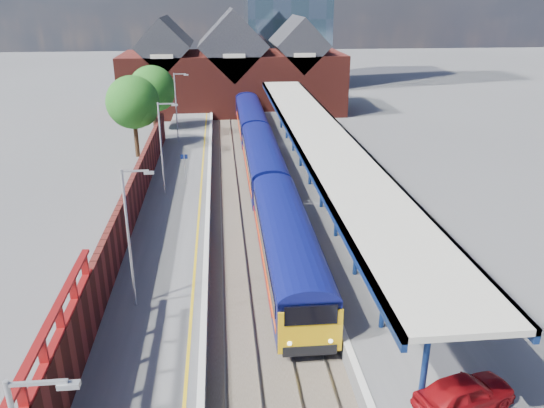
{
  "coord_description": "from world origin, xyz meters",
  "views": [
    {
      "loc": [
        -2.04,
        -17.04,
        15.16
      ],
      "look_at": [
        1.12,
        14.82,
        2.6
      ],
      "focal_mm": 35.0,
      "sensor_mm": 36.0,
      "label": 1
    }
  ],
  "objects_px": {
    "parked_car_dark": "(372,206)",
    "platform_sign": "(185,164)",
    "lamp_post_c": "(163,143)",
    "parked_car_blue": "(343,164)",
    "parked_car_red": "(465,393)",
    "lamp_post_b": "(131,231)",
    "train": "(256,136)",
    "lamp_post_d": "(177,103)",
    "parked_car_silver": "(387,234)"
  },
  "relations": [
    {
      "from": "parked_car_red",
      "to": "lamp_post_b",
      "type": "bearing_deg",
      "value": 40.51
    },
    {
      "from": "lamp_post_b",
      "to": "parked_car_silver",
      "type": "relative_size",
      "value": 1.5
    },
    {
      "from": "train",
      "to": "parked_car_dark",
      "type": "height_order",
      "value": "train"
    },
    {
      "from": "lamp_post_c",
      "to": "parked_car_silver",
      "type": "relative_size",
      "value": 1.5
    },
    {
      "from": "parked_car_dark",
      "to": "platform_sign",
      "type": "bearing_deg",
      "value": 77.47
    },
    {
      "from": "train",
      "to": "lamp_post_b",
      "type": "height_order",
      "value": "lamp_post_b"
    },
    {
      "from": "lamp_post_b",
      "to": "lamp_post_c",
      "type": "bearing_deg",
      "value": 90.0
    },
    {
      "from": "parked_car_silver",
      "to": "parked_car_dark",
      "type": "height_order",
      "value": "parked_car_silver"
    },
    {
      "from": "lamp_post_b",
      "to": "parked_car_silver",
      "type": "bearing_deg",
      "value": 20.33
    },
    {
      "from": "lamp_post_d",
      "to": "lamp_post_c",
      "type": "bearing_deg",
      "value": -90.0
    },
    {
      "from": "parked_car_red",
      "to": "parked_car_silver",
      "type": "relative_size",
      "value": 0.83
    },
    {
      "from": "parked_car_red",
      "to": "parked_car_dark",
      "type": "bearing_deg",
      "value": -21.85
    },
    {
      "from": "parked_car_blue",
      "to": "parked_car_silver",
      "type": "bearing_deg",
      "value": 177.9
    },
    {
      "from": "platform_sign",
      "to": "parked_car_dark",
      "type": "distance_m",
      "value": 15.38
    },
    {
      "from": "parked_car_red",
      "to": "parked_car_silver",
      "type": "xyz_separation_m",
      "value": [
        1.23,
        13.53,
        0.11
      ]
    },
    {
      "from": "parked_car_silver",
      "to": "parked_car_blue",
      "type": "xyz_separation_m",
      "value": [
        0.76,
        15.12,
        -0.24
      ]
    },
    {
      "from": "lamp_post_c",
      "to": "parked_car_blue",
      "type": "xyz_separation_m",
      "value": [
        14.86,
        4.34,
        -3.46
      ]
    },
    {
      "from": "train",
      "to": "parked_car_blue",
      "type": "bearing_deg",
      "value": -50.11
    },
    {
      "from": "lamp_post_b",
      "to": "parked_car_silver",
      "type": "distance_m",
      "value": 15.38
    },
    {
      "from": "lamp_post_c",
      "to": "parked_car_dark",
      "type": "relative_size",
      "value": 1.62
    },
    {
      "from": "lamp_post_c",
      "to": "parked_car_dark",
      "type": "height_order",
      "value": "lamp_post_c"
    },
    {
      "from": "lamp_post_c",
      "to": "parked_car_red",
      "type": "distance_m",
      "value": 27.71
    },
    {
      "from": "train",
      "to": "parked_car_dark",
      "type": "xyz_separation_m",
      "value": [
        6.7,
        -18.56,
        -0.49
      ]
    },
    {
      "from": "parked_car_silver",
      "to": "parked_car_blue",
      "type": "distance_m",
      "value": 15.14
    },
    {
      "from": "platform_sign",
      "to": "parked_car_blue",
      "type": "bearing_deg",
      "value": 9.85
    },
    {
      "from": "train",
      "to": "platform_sign",
      "type": "height_order",
      "value": "platform_sign"
    },
    {
      "from": "train",
      "to": "parked_car_silver",
      "type": "xyz_separation_m",
      "value": [
        6.25,
        -23.5,
        -0.35
      ]
    },
    {
      "from": "lamp_post_b",
      "to": "parked_car_blue",
      "type": "xyz_separation_m",
      "value": [
        14.86,
        20.34,
        -3.46
      ]
    },
    {
      "from": "train",
      "to": "parked_car_blue",
      "type": "distance_m",
      "value": 10.94
    },
    {
      "from": "platform_sign",
      "to": "parked_car_dark",
      "type": "height_order",
      "value": "platform_sign"
    },
    {
      "from": "parked_car_blue",
      "to": "parked_car_dark",
      "type": "bearing_deg",
      "value": 179.06
    },
    {
      "from": "platform_sign",
      "to": "train",
      "type": "bearing_deg",
      "value": 58.81
    },
    {
      "from": "platform_sign",
      "to": "parked_car_silver",
      "type": "xyz_separation_m",
      "value": [
        12.74,
        -12.78,
        -0.92
      ]
    },
    {
      "from": "lamp_post_b",
      "to": "lamp_post_d",
      "type": "xyz_separation_m",
      "value": [
        0.0,
        32.0,
        0.0
      ]
    },
    {
      "from": "lamp_post_b",
      "to": "parked_car_red",
      "type": "bearing_deg",
      "value": -32.84
    },
    {
      "from": "lamp_post_b",
      "to": "parked_car_red",
      "type": "height_order",
      "value": "lamp_post_b"
    },
    {
      "from": "parked_car_dark",
      "to": "train",
      "type": "bearing_deg",
      "value": 38.03
    },
    {
      "from": "lamp_post_b",
      "to": "parked_car_dark",
      "type": "relative_size",
      "value": 1.62
    },
    {
      "from": "lamp_post_b",
      "to": "parked_car_silver",
      "type": "height_order",
      "value": "lamp_post_b"
    },
    {
      "from": "lamp_post_d",
      "to": "parked_car_dark",
      "type": "height_order",
      "value": "lamp_post_d"
    },
    {
      "from": "platform_sign",
      "to": "lamp_post_b",
      "type": "bearing_deg",
      "value": -94.33
    },
    {
      "from": "train",
      "to": "parked_car_silver",
      "type": "distance_m",
      "value": 24.32
    },
    {
      "from": "lamp_post_d",
      "to": "parked_car_red",
      "type": "distance_m",
      "value": 42.45
    },
    {
      "from": "parked_car_red",
      "to": "parked_car_blue",
      "type": "distance_m",
      "value": 28.72
    },
    {
      "from": "lamp_post_c",
      "to": "parked_car_silver",
      "type": "height_order",
      "value": "lamp_post_c"
    },
    {
      "from": "parked_car_red",
      "to": "platform_sign",
      "type": "bearing_deg",
      "value": 6.98
    },
    {
      "from": "parked_car_red",
      "to": "parked_car_blue",
      "type": "relative_size",
      "value": 1.01
    },
    {
      "from": "lamp_post_c",
      "to": "parked_car_blue",
      "type": "bearing_deg",
      "value": 16.3
    },
    {
      "from": "lamp_post_c",
      "to": "lamp_post_d",
      "type": "relative_size",
      "value": 1.0
    },
    {
      "from": "lamp_post_d",
      "to": "platform_sign",
      "type": "distance_m",
      "value": 14.25
    }
  ]
}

